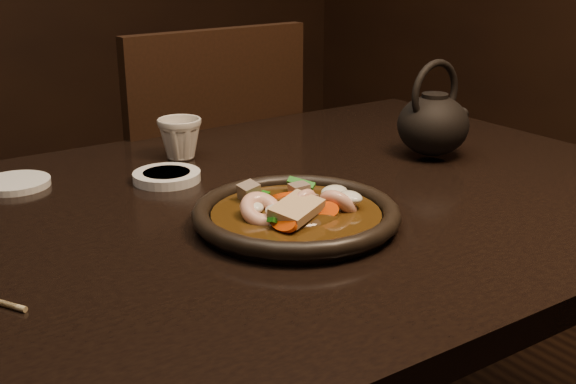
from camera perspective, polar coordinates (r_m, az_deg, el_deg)
table at (r=1.06m, az=-7.87°, el=-6.06°), size 1.60×0.90×0.75m
chair at (r=1.73m, az=-7.46°, el=-1.36°), size 0.47×0.47×0.95m
plate at (r=0.99m, az=0.65°, el=-1.84°), size 0.29×0.29×0.03m
stirfry at (r=0.99m, az=0.68°, el=-1.52°), size 0.18×0.16×0.06m
soy_dish at (r=1.19m, az=-9.56°, el=1.22°), size 0.11×0.11×0.02m
saucer_right at (r=1.23m, az=-20.74°, el=0.65°), size 0.11×0.11×0.01m
tea_cup at (r=1.31m, az=-8.53°, el=4.31°), size 0.08×0.08×0.08m
teapot at (r=1.32m, az=11.42°, el=5.46°), size 0.16×0.13×0.17m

